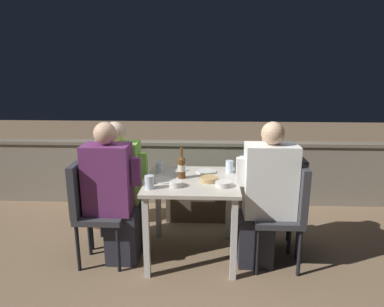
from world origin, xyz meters
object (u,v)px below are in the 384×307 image
chair_left_far (101,192)px  chair_right_near (288,205)px  person_white_polo (265,196)px  chair_right_far (287,195)px  potted_plant (97,188)px  chair_left_near (91,202)px  person_purple_stripe (113,194)px  person_green_blouse (121,186)px  beer_bottle (182,167)px  person_blue_shirt (266,190)px

chair_left_far → chair_right_near: bearing=-8.6°
chair_right_near → person_white_polo: person_white_polo is taller
chair_right_far → potted_plant: chair_right_far is taller
chair_left_near → chair_right_near: same height
person_purple_stripe → chair_left_far: size_ratio=1.37×
chair_left_near → person_green_blouse: bearing=50.9°
chair_right_near → beer_bottle: bearing=170.9°
chair_left_near → potted_plant: chair_left_near is taller
chair_right_near → chair_right_far: (0.05, 0.26, 0.00)m
chair_left_near → chair_right_far: 1.78m
chair_right_near → person_blue_shirt: 0.30m
person_purple_stripe → person_green_blouse: bearing=87.1°
beer_bottle → person_green_blouse: bearing=169.3°
person_green_blouse → chair_right_far: (1.55, 0.00, -0.06)m
chair_left_far → potted_plant: 0.52m
chair_right_near → person_white_polo: 0.21m
chair_left_far → person_green_blouse: person_green_blouse is taller
beer_bottle → chair_right_near: bearing=-9.1°
person_green_blouse → chair_right_far: size_ratio=1.33×
chair_left_near → person_blue_shirt: 1.58m
beer_bottle → chair_left_near: bearing=-169.3°
chair_left_near → beer_bottle: beer_bottle is taller
person_purple_stripe → chair_right_near: (1.51, 0.00, -0.08)m
person_purple_stripe → potted_plant: 0.85m
person_green_blouse → person_blue_shirt: size_ratio=1.03×
potted_plant → person_purple_stripe: bearing=-62.0°
chair_right_near → person_purple_stripe: bearing=-179.9°
chair_left_near → person_green_blouse: person_green_blouse is taller
chair_right_near → person_blue_shirt: person_blue_shirt is taller
person_white_polo → beer_bottle: size_ratio=4.58×
chair_right_near → person_green_blouse: bearing=170.3°
chair_left_near → potted_plant: 0.76m
person_white_polo → potted_plant: (-1.70, 0.72, -0.22)m
chair_right_near → chair_right_far: 0.26m
chair_left_near → person_purple_stripe: person_purple_stripe is taller
chair_left_near → beer_bottle: 0.85m
chair_left_far → chair_right_far: size_ratio=1.00×
chair_right_near → person_blue_shirt: bearing=120.3°
chair_left_near → chair_right_far: same height
chair_right_near → potted_plant: 2.03m
person_green_blouse → chair_right_near: person_green_blouse is taller
person_blue_shirt → potted_plant: 1.81m
person_white_polo → person_blue_shirt: 0.26m
chair_right_far → chair_left_near: bearing=-171.6°
person_purple_stripe → potted_plant: person_purple_stripe is taller
chair_left_far → potted_plant: chair_left_far is taller
person_purple_stripe → beer_bottle: person_purple_stripe is taller
person_white_polo → chair_right_far: (0.25, 0.26, -0.08)m
chair_left_far → chair_left_near: bearing=-92.6°
chair_right_far → person_white_polo: bearing=-133.9°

